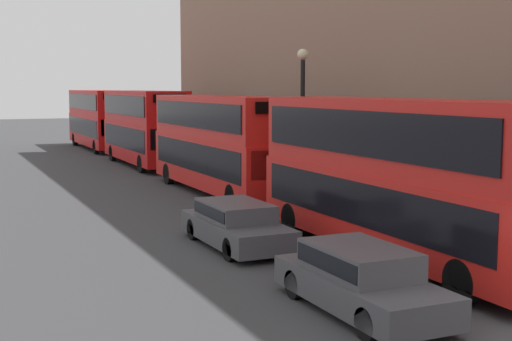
{
  "coord_description": "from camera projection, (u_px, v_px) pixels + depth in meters",
  "views": [
    {
      "loc": [
        -9.65,
        -8.78,
        4.63
      ],
      "look_at": [
        0.48,
        13.68,
        1.74
      ],
      "focal_mm": 50.0,
      "sensor_mm": 36.0,
      "label": 1
    }
  ],
  "objects": [
    {
      "name": "pedestrian",
      "position": [
        318.0,
        183.0,
        28.91
      ],
      "size": [
        0.36,
        0.36,
        1.66
      ],
      "color": "#26262D",
      "rests_on": "ground"
    },
    {
      "name": "bus_third_in_queue",
      "position": [
        144.0,
        125.0,
        41.9
      ],
      "size": [
        2.59,
        10.1,
        4.42
      ],
      "color": "red",
      "rests_on": "ground"
    },
    {
      "name": "bus_leading",
      "position": [
        398.0,
        172.0,
        19.05
      ],
      "size": [
        2.59,
        11.17,
        4.32
      ],
      "color": "red",
      "rests_on": "ground"
    },
    {
      "name": "bus_trailing",
      "position": [
        99.0,
        117.0,
        53.27
      ],
      "size": [
        2.59,
        11.26,
        4.39
      ],
      "color": "red",
      "rests_on": "ground"
    },
    {
      "name": "bus_second_in_queue",
      "position": [
        221.0,
        140.0,
        30.74
      ],
      "size": [
        2.59,
        11.27,
        4.26
      ],
      "color": "red",
      "rests_on": "ground"
    },
    {
      "name": "car_hatchback",
      "position": [
        236.0,
        223.0,
        20.7
      ],
      "size": [
        1.83,
        4.65,
        1.31
      ],
      "color": "#47474C",
      "rests_on": "ground"
    },
    {
      "name": "car_dark_sedan",
      "position": [
        361.0,
        278.0,
        14.67
      ],
      "size": [
        1.8,
        4.54,
        1.38
      ],
      "color": "#47474C",
      "rests_on": "ground"
    },
    {
      "name": "street_lamp",
      "position": [
        303.0,
        108.0,
        28.07
      ],
      "size": [
        0.44,
        0.44,
        6.12
      ],
      "color": "black",
      "rests_on": "ground"
    }
  ]
}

